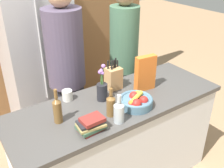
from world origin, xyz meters
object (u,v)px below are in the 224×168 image
object	(u,v)px
coffee_mug	(67,95)
knife_block	(113,78)
refrigerator	(37,49)
fruit_bowl	(136,101)
book_stack	(91,124)
cereal_box	(145,73)
person_in_blue	(124,57)
flower_vase	(102,89)
person_at_sink	(66,69)
bottle_vinegar	(57,110)
bottle_oil	(111,105)
bottle_wine	(119,111)

from	to	relation	value
coffee_mug	knife_block	bearing A→B (deg)	-7.13
refrigerator	fruit_bowl	world-z (taller)	refrigerator
book_stack	cereal_box	bearing A→B (deg)	19.00
cereal_box	person_in_blue	size ratio (longest dim) A/B	0.18
knife_block	flower_vase	bearing A→B (deg)	-150.05
person_in_blue	person_at_sink	bearing A→B (deg)	156.53
bottle_vinegar	fruit_bowl	bearing A→B (deg)	-14.86
refrigerator	person_in_blue	world-z (taller)	refrigerator
book_stack	bottle_oil	world-z (taller)	bottle_oil
flower_vase	bottle_oil	size ratio (longest dim) A/B	1.38
knife_block	cereal_box	bearing A→B (deg)	-38.87
bottle_wine	person_in_blue	xyz separation A→B (m)	(0.68, 0.85, -0.03)
coffee_mug	person_at_sink	size ratio (longest dim) A/B	0.07
fruit_bowl	bottle_wine	bearing A→B (deg)	-158.97
book_stack	refrigerator	bearing A→B (deg)	83.47
book_stack	person_in_blue	xyz separation A→B (m)	(0.89, 0.82, 0.01)
flower_vase	coffee_mug	distance (m)	0.29
bottle_oil	person_at_sink	xyz separation A→B (m)	(0.00, 0.74, 0.00)
fruit_bowl	knife_block	xyz separation A→B (m)	(0.02, 0.34, 0.05)
cereal_box	bottle_wine	size ratio (longest dim) A/B	1.41
flower_vase	coffee_mug	bearing A→B (deg)	145.60
cereal_box	bottle_oil	xyz separation A→B (m)	(-0.47, -0.16, -0.07)
person_at_sink	person_in_blue	bearing A→B (deg)	15.51
coffee_mug	person_in_blue	size ratio (longest dim) A/B	0.07
bottle_oil	coffee_mug	bearing A→B (deg)	113.79
bottle_oil	bottle_wine	world-z (taller)	bottle_oil
cereal_box	book_stack	distance (m)	0.73
refrigerator	book_stack	xyz separation A→B (m)	(-0.17, -1.47, -0.06)
flower_vase	cereal_box	xyz separation A→B (m)	(0.40, -0.06, 0.06)
coffee_mug	person_at_sink	distance (m)	0.40
person_in_blue	bottle_wine	bearing A→B (deg)	-152.53
coffee_mug	fruit_bowl	bearing A→B (deg)	-44.60
fruit_bowl	person_in_blue	xyz separation A→B (m)	(0.45, 0.76, 0.01)
knife_block	refrigerator	bearing A→B (deg)	105.67
refrigerator	bottle_wine	world-z (taller)	refrigerator
fruit_bowl	book_stack	bearing A→B (deg)	-172.00
fruit_bowl	knife_block	bearing A→B (deg)	86.19
refrigerator	bottle_oil	distance (m)	1.40
refrigerator	fruit_bowl	size ratio (longest dim) A/B	7.66
fruit_bowl	bottle_vinegar	bearing A→B (deg)	165.14
fruit_bowl	bottle_oil	xyz separation A→B (m)	(-0.23, 0.01, 0.04)
fruit_bowl	flower_vase	world-z (taller)	flower_vase
person_in_blue	knife_block	bearing A→B (deg)	-159.51
cereal_box	person_at_sink	size ratio (longest dim) A/B	0.18
bottle_wine	person_in_blue	bearing A→B (deg)	51.25
bottle_wine	knife_block	bearing A→B (deg)	59.47
cereal_box	fruit_bowl	bearing A→B (deg)	-143.88
refrigerator	flower_vase	distance (m)	1.18
book_stack	bottle_wine	world-z (taller)	bottle_wine
bottle_oil	person_at_sink	size ratio (longest dim) A/B	0.13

